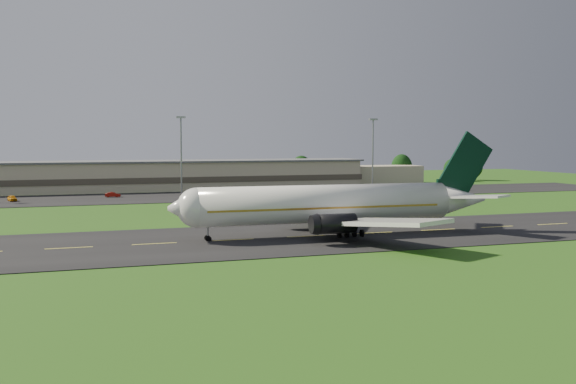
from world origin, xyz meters
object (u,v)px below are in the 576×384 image
object	(u,v)px
service_vehicle_a	(12,198)
airliner	(331,204)
light_mast_east	(373,145)
service_vehicle_c	(279,191)
service_vehicle_d	(301,191)
service_vehicle_b	(113,195)
light_mast_centre	(181,146)
terminal	(178,176)

from	to	relation	value
service_vehicle_a	airliner	bearing A→B (deg)	-71.14
light_mast_east	service_vehicle_c	bearing A→B (deg)	-164.97
service_vehicle_d	service_vehicle_b	bearing A→B (deg)	102.78
service_vehicle_a	service_vehicle_c	size ratio (longest dim) A/B	0.83
light_mast_centre	light_mast_east	world-z (taller)	same
airliner	service_vehicle_b	bearing A→B (deg)	111.21
airliner	service_vehicle_a	size ratio (longest dim) A/B	12.83
light_mast_east	terminal	bearing A→B (deg)	163.20
airliner	service_vehicle_d	bearing A→B (deg)	75.37
service_vehicle_a	service_vehicle_d	bearing A→B (deg)	-16.86
light_mast_east	service_vehicle_d	xyz separation A→B (m)	(-24.88, -9.01, -12.02)
terminal	light_mast_east	size ratio (longest dim) A/B	7.13
light_mast_east	service_vehicle_b	distance (m)	73.73
airliner	service_vehicle_b	distance (m)	80.78
light_mast_east	airliner	bearing A→B (deg)	-119.47
service_vehicle_a	service_vehicle_c	xyz separation A→B (m)	(64.60, -0.43, -0.01)
terminal	light_mast_centre	xyz separation A→B (m)	(-1.40, -16.18, 8.75)
terminal	light_mast_east	xyz separation A→B (m)	(53.60, -16.18, 8.75)
airliner	light_mast_east	distance (m)	92.26
service_vehicle_c	service_vehicle_d	size ratio (longest dim) A/B	1.14
service_vehicle_c	airliner	bearing A→B (deg)	-101.08
service_vehicle_b	service_vehicle_d	distance (m)	47.99
service_vehicle_a	light_mast_east	bearing A→B (deg)	-11.20
terminal	service_vehicle_b	xyz separation A→B (m)	(-19.03, -20.32, -3.28)
airliner	service_vehicle_c	world-z (taller)	airliner
service_vehicle_b	service_vehicle_d	world-z (taller)	service_vehicle_d
service_vehicle_b	airliner	bearing A→B (deg)	-149.17
terminal	service_vehicle_a	bearing A→B (deg)	-150.09
airliner	service_vehicle_b	size ratio (longest dim) A/B	13.75
airliner	service_vehicle_b	xyz separation A→B (m)	(-27.41, 75.88, -3.95)
light_mast_east	service_vehicle_c	world-z (taller)	light_mast_east
terminal	light_mast_east	distance (m)	56.67
light_mast_centre	service_vehicle_d	distance (m)	33.66
terminal	service_vehicle_b	size ratio (longest dim) A/B	38.88
light_mast_east	service_vehicle_a	world-z (taller)	light_mast_east
light_mast_centre	service_vehicle_d	size ratio (longest dim) A/B	4.80
terminal	service_vehicle_a	world-z (taller)	terminal
airliner	light_mast_centre	size ratio (longest dim) A/B	2.52
light_mast_centre	service_vehicle_d	world-z (taller)	light_mast_centre
light_mast_east	light_mast_centre	bearing A→B (deg)	180.00
light_mast_centre	service_vehicle_c	world-z (taller)	light_mast_centre
airliner	service_vehicle_c	distance (m)	73.33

